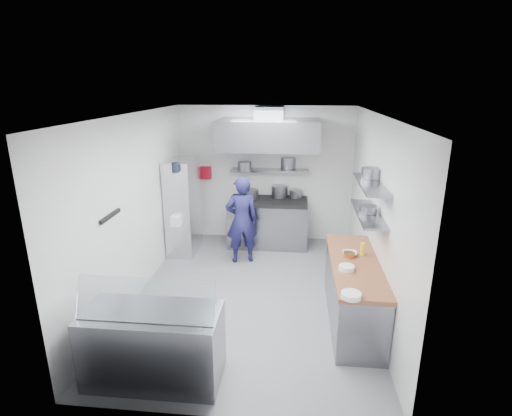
# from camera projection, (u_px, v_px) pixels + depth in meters

# --- Properties ---
(floor) EXTENTS (5.00, 5.00, 0.00)m
(floor) POSITION_uv_depth(u_px,v_px,m) (252.00, 294.00, 6.38)
(floor) COLOR slate
(floor) RESTS_ON ground
(ceiling) EXTENTS (5.00, 5.00, 0.00)m
(ceiling) POSITION_uv_depth(u_px,v_px,m) (252.00, 115.00, 5.55)
(ceiling) COLOR silver
(ceiling) RESTS_ON wall_back
(wall_back) EXTENTS (3.60, 2.80, 0.02)m
(wall_back) POSITION_uv_depth(u_px,v_px,m) (265.00, 174.00, 8.34)
(wall_back) COLOR white
(wall_back) RESTS_ON floor
(wall_front) EXTENTS (3.60, 2.80, 0.02)m
(wall_front) POSITION_uv_depth(u_px,v_px,m) (221.00, 294.00, 3.59)
(wall_front) COLOR white
(wall_front) RESTS_ON floor
(wall_left) EXTENTS (2.80, 5.00, 0.02)m
(wall_left) POSITION_uv_depth(u_px,v_px,m) (136.00, 207.00, 6.14)
(wall_left) COLOR white
(wall_left) RESTS_ON floor
(wall_right) EXTENTS (2.80, 5.00, 0.02)m
(wall_right) POSITION_uv_depth(u_px,v_px,m) (375.00, 214.00, 5.79)
(wall_right) COLOR white
(wall_right) RESTS_ON floor
(gas_range) EXTENTS (1.60, 0.80, 0.90)m
(gas_range) POSITION_uv_depth(u_px,v_px,m) (268.00, 224.00, 8.23)
(gas_range) COLOR gray
(gas_range) RESTS_ON floor
(cooktop) EXTENTS (1.57, 0.78, 0.06)m
(cooktop) POSITION_uv_depth(u_px,v_px,m) (268.00, 201.00, 8.09)
(cooktop) COLOR black
(cooktop) RESTS_ON gas_range
(stock_pot_left) EXTENTS (0.29, 0.29, 0.20)m
(stock_pot_left) POSITION_uv_depth(u_px,v_px,m) (251.00, 194.00, 8.12)
(stock_pot_left) COLOR slate
(stock_pot_left) RESTS_ON cooktop
(stock_pot_mid) EXTENTS (0.33, 0.33, 0.24)m
(stock_pot_mid) POSITION_uv_depth(u_px,v_px,m) (279.00, 191.00, 8.26)
(stock_pot_mid) COLOR slate
(stock_pot_mid) RESTS_ON cooktop
(stock_pot_right) EXTENTS (0.25, 0.25, 0.16)m
(stock_pot_right) POSITION_uv_depth(u_px,v_px,m) (296.00, 194.00, 8.22)
(stock_pot_right) COLOR slate
(stock_pot_right) RESTS_ON cooktop
(over_range_shelf) EXTENTS (1.60, 0.30, 0.04)m
(over_range_shelf) POSITION_uv_depth(u_px,v_px,m) (269.00, 170.00, 8.14)
(over_range_shelf) COLOR gray
(over_range_shelf) RESTS_ON wall_back
(shelf_pot_a) EXTENTS (0.27, 0.27, 0.18)m
(shelf_pot_a) POSITION_uv_depth(u_px,v_px,m) (245.00, 166.00, 7.97)
(shelf_pot_a) COLOR slate
(shelf_pot_a) RESTS_ON over_range_shelf
(shelf_pot_b) EXTENTS (0.34, 0.34, 0.22)m
(shelf_pot_b) POSITION_uv_depth(u_px,v_px,m) (288.00, 162.00, 8.28)
(shelf_pot_b) COLOR slate
(shelf_pot_b) RESTS_ON over_range_shelf
(extractor_hood) EXTENTS (1.90, 1.15, 0.55)m
(extractor_hood) POSITION_uv_depth(u_px,v_px,m) (268.00, 134.00, 7.52)
(extractor_hood) COLOR gray
(extractor_hood) RESTS_ON wall_back
(hood_duct) EXTENTS (0.55, 0.55, 0.24)m
(hood_duct) POSITION_uv_depth(u_px,v_px,m) (269.00, 113.00, 7.62)
(hood_duct) COLOR slate
(hood_duct) RESTS_ON extractor_hood
(red_firebox) EXTENTS (0.22, 0.10, 0.26)m
(red_firebox) POSITION_uv_depth(u_px,v_px,m) (206.00, 173.00, 8.40)
(red_firebox) COLOR #A90D20
(red_firebox) RESTS_ON wall_back
(chef) EXTENTS (0.69, 0.55, 1.63)m
(chef) POSITION_uv_depth(u_px,v_px,m) (242.00, 220.00, 7.33)
(chef) COLOR #1A194B
(chef) RESTS_ON floor
(wire_rack) EXTENTS (0.50, 0.90, 1.85)m
(wire_rack) POSITION_uv_depth(u_px,v_px,m) (183.00, 206.00, 7.77)
(wire_rack) COLOR silver
(wire_rack) RESTS_ON floor
(rack_bin_a) EXTENTS (0.17, 0.21, 0.19)m
(rack_bin_a) POSITION_uv_depth(u_px,v_px,m) (176.00, 220.00, 7.36)
(rack_bin_a) COLOR white
(rack_bin_a) RESTS_ON wire_rack
(rack_bin_b) EXTENTS (0.15, 0.19, 0.17)m
(rack_bin_b) POSITION_uv_depth(u_px,v_px,m) (180.00, 190.00, 7.52)
(rack_bin_b) COLOR yellow
(rack_bin_b) RESTS_ON wire_rack
(rack_jar) EXTENTS (0.12, 0.12, 0.18)m
(rack_jar) POSITION_uv_depth(u_px,v_px,m) (175.00, 168.00, 7.02)
(rack_jar) COLOR black
(rack_jar) RESTS_ON wire_rack
(knife_strip) EXTENTS (0.04, 0.55, 0.05)m
(knife_strip) POSITION_uv_depth(u_px,v_px,m) (110.00, 216.00, 5.24)
(knife_strip) COLOR black
(knife_strip) RESTS_ON wall_left
(prep_counter_base) EXTENTS (0.62, 2.00, 0.84)m
(prep_counter_base) POSITION_uv_depth(u_px,v_px,m) (353.00, 294.00, 5.54)
(prep_counter_base) COLOR gray
(prep_counter_base) RESTS_ON floor
(prep_counter_top) EXTENTS (0.65, 2.04, 0.06)m
(prep_counter_top) POSITION_uv_depth(u_px,v_px,m) (355.00, 264.00, 5.41)
(prep_counter_top) COLOR brown
(prep_counter_top) RESTS_ON prep_counter_base
(plate_stack_a) EXTENTS (0.23, 0.23, 0.06)m
(plate_stack_a) POSITION_uv_depth(u_px,v_px,m) (351.00, 295.00, 4.50)
(plate_stack_a) COLOR white
(plate_stack_a) RESTS_ON prep_counter_top
(plate_stack_b) EXTENTS (0.20, 0.20, 0.06)m
(plate_stack_b) POSITION_uv_depth(u_px,v_px,m) (347.00, 268.00, 5.17)
(plate_stack_b) COLOR white
(plate_stack_b) RESTS_ON prep_counter_top
(copper_pan) EXTENTS (0.16, 0.16, 0.06)m
(copper_pan) POSITION_uv_depth(u_px,v_px,m) (349.00, 255.00, 5.56)
(copper_pan) COLOR #C77238
(copper_pan) RESTS_ON prep_counter_top
(squeeze_bottle) EXTENTS (0.06, 0.06, 0.18)m
(squeeze_bottle) POSITION_uv_depth(u_px,v_px,m) (362.00, 249.00, 5.60)
(squeeze_bottle) COLOR yellow
(squeeze_bottle) RESTS_ON prep_counter_top
(mixing_bowl) EXTENTS (0.22, 0.22, 0.05)m
(mixing_bowl) POSITION_uv_depth(u_px,v_px,m) (350.00, 254.00, 5.61)
(mixing_bowl) COLOR white
(mixing_bowl) RESTS_ON prep_counter_top
(wall_shelf_lower) EXTENTS (0.30, 1.30, 0.04)m
(wall_shelf_lower) POSITION_uv_depth(u_px,v_px,m) (368.00, 214.00, 5.49)
(wall_shelf_lower) COLOR gray
(wall_shelf_lower) RESTS_ON wall_right
(wall_shelf_upper) EXTENTS (0.30, 1.30, 0.04)m
(wall_shelf_upper) POSITION_uv_depth(u_px,v_px,m) (370.00, 184.00, 5.37)
(wall_shelf_upper) COLOR gray
(wall_shelf_upper) RESTS_ON wall_right
(shelf_pot_c) EXTENTS (0.24, 0.24, 0.10)m
(shelf_pot_c) POSITION_uv_depth(u_px,v_px,m) (368.00, 209.00, 5.46)
(shelf_pot_c) COLOR slate
(shelf_pot_c) RESTS_ON wall_shelf_lower
(shelf_pot_d) EXTENTS (0.29, 0.29, 0.14)m
(shelf_pot_d) POSITION_uv_depth(u_px,v_px,m) (372.00, 173.00, 5.61)
(shelf_pot_d) COLOR slate
(shelf_pot_d) RESTS_ON wall_shelf_upper
(display_case) EXTENTS (1.50, 0.70, 0.85)m
(display_case) POSITION_uv_depth(u_px,v_px,m) (154.00, 345.00, 4.44)
(display_case) COLOR gray
(display_case) RESTS_ON floor
(display_glass) EXTENTS (1.47, 0.19, 0.42)m
(display_glass) POSITION_uv_depth(u_px,v_px,m) (145.00, 300.00, 4.13)
(display_glass) COLOR silver
(display_glass) RESTS_ON display_case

